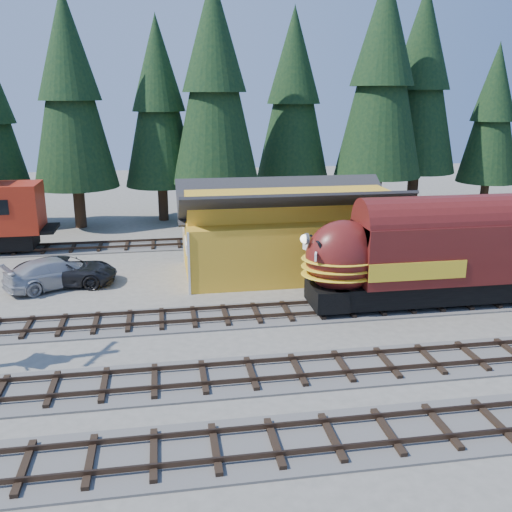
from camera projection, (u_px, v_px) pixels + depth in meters
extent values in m
plane|color=#6B665B|center=(342.00, 346.00, 24.05)|extent=(120.00, 120.00, 0.00)
cube|color=#4C4947|center=(504.00, 299.00, 29.41)|extent=(68.00, 3.20, 0.08)
cube|color=#38281E|center=(497.00, 291.00, 30.04)|extent=(68.00, 0.08, 0.16)
cube|color=#4C4947|center=(124.00, 247.00, 39.53)|extent=(32.00, 3.20, 0.08)
cube|color=#38281E|center=(123.00, 246.00, 38.79)|extent=(32.00, 0.08, 0.16)
cube|color=#38281E|center=(124.00, 241.00, 40.16)|extent=(32.00, 0.08, 0.16)
cube|color=gold|center=(288.00, 245.00, 33.54)|extent=(12.00, 6.00, 3.40)
cube|color=yellow|center=(289.00, 204.00, 32.88)|extent=(11.88, 3.30, 1.44)
cube|color=white|center=(186.00, 245.00, 31.50)|extent=(0.06, 2.40, 0.60)
cone|color=black|center=(70.00, 89.00, 42.59)|extent=(6.45, 6.45, 14.70)
cone|color=black|center=(159.00, 102.00, 45.47)|extent=(5.88, 5.88, 13.39)
cone|color=black|center=(214.00, 80.00, 43.54)|extent=(6.85, 6.85, 15.60)
cone|color=black|center=(294.00, 94.00, 48.04)|extent=(6.23, 6.23, 14.19)
cone|color=black|center=(382.00, 74.00, 45.79)|extent=(7.17, 7.17, 16.32)
cone|color=black|center=(421.00, 79.00, 49.32)|extent=(6.98, 6.98, 15.89)
cone|color=black|center=(493.00, 113.00, 49.61)|extent=(5.25, 5.25, 11.95)
cube|color=black|center=(461.00, 287.00, 28.79)|extent=(13.75, 2.46, 1.06)
cube|color=#5B1714|center=(479.00, 249.00, 28.37)|extent=(12.54, 2.89, 2.89)
ellipsoid|color=#5B1714|center=(343.00, 257.00, 27.28)|extent=(3.67, 2.84, 3.57)
sphere|color=white|center=(305.00, 239.00, 26.71)|extent=(0.42, 0.42, 0.42)
imported|color=black|center=(65.00, 271.00, 31.61)|extent=(5.72, 2.95, 1.54)
imported|color=#AAADB2|center=(56.00, 272.00, 31.30)|extent=(5.94, 4.68, 1.61)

